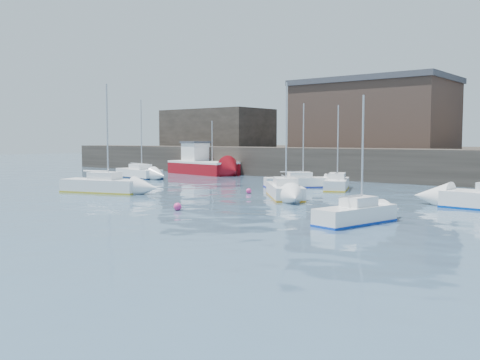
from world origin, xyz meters
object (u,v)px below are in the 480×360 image
Objects in this scene: buoy_far at (249,193)px; sailboat_a at (102,185)px; sailboat_e at (139,173)px; sailboat_c at (356,214)px; buoy_mid at (326,223)px; sailboat_h at (297,182)px; sailboat_b at (285,190)px; sailboat_f at (337,183)px; buoy_near at (178,210)px; fishing_boat at (201,164)px.

sailboat_a is at bearing -143.85° from buoy_far.
sailboat_c is at bearing -23.34° from sailboat_e.
buoy_mid is at bearing -145.34° from sailboat_c.
buoy_mid is (11.20, -15.03, -0.44)m from sailboat_h.
buoy_far is at bearing 168.33° from sailboat_b.
sailboat_f is 14.95× the size of buoy_near.
sailboat_h reaches higher than buoy_mid.
sailboat_a reaches higher than sailboat_h.
sailboat_a reaches higher than buoy_mid.
sailboat_h is at bearing 116.79° from sailboat_b.
sailboat_e is (-0.75, -8.37, -0.63)m from fishing_boat.
sailboat_a is 10.69m from buoy_far.
sailboat_e is 20.63× the size of buoy_far.
sailboat_b is at bearing -63.21° from sailboat_h.
fishing_boat is 1.19× the size of sailboat_a.
sailboat_b is 3.72m from buoy_far.
sailboat_e reaches higher than buoy_near.
sailboat_b is 20.02× the size of buoy_far.
sailboat_f is (21.50, 1.41, -0.05)m from sailboat_e.
sailboat_h is (-12.31, 14.26, -0.01)m from sailboat_c.
sailboat_h is 16.34m from buoy_near.
sailboat_e is (-21.65, 6.02, 0.02)m from sailboat_b.
sailboat_a is (8.68, -19.95, -0.58)m from fishing_boat.
sailboat_b is 20.16× the size of buoy_mid.
sailboat_f reaches higher than sailboat_c.
sailboat_a is at bearing -155.58° from sailboat_b.
sailboat_h is at bearing 3.73° from sailboat_e.
sailboat_a reaches higher than sailboat_b.
fishing_boat is 21.90m from sailboat_f.
sailboat_f is 17.31× the size of buoy_far.
sailboat_b reaches higher than sailboat_c.
sailboat_h is at bearing -22.63° from fishing_boat.
buoy_mid is at bearing -37.98° from fishing_boat.
fishing_boat is 30.66m from buoy_near.
sailboat_e is 20.79× the size of buoy_mid.
buoy_near is at bearing -93.09° from sailboat_f.
buoy_near is (2.60, -16.12, -0.44)m from sailboat_h.
buoy_far is (-12.28, 7.81, -0.45)m from sailboat_c.
buoy_far is at bearing 36.15° from sailboat_a.
buoy_near is at bearing -96.60° from sailboat_b.
fishing_boat is at bearing 130.43° from buoy_near.
buoy_near is 10.01m from buoy_far.
sailboat_b is at bearing 83.40° from buoy_near.
sailboat_a reaches higher than sailboat_e.
sailboat_a is 13.43m from sailboat_b.
buoy_near is (11.19, -3.38, -0.55)m from sailboat_a.
buoy_far is at bearing -89.78° from sailboat_h.
buoy_far is (8.62, 6.30, -0.55)m from sailboat_a.
sailboat_f is at bearing 121.33° from sailboat_c.
fishing_boat is 21.25× the size of buoy_near.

